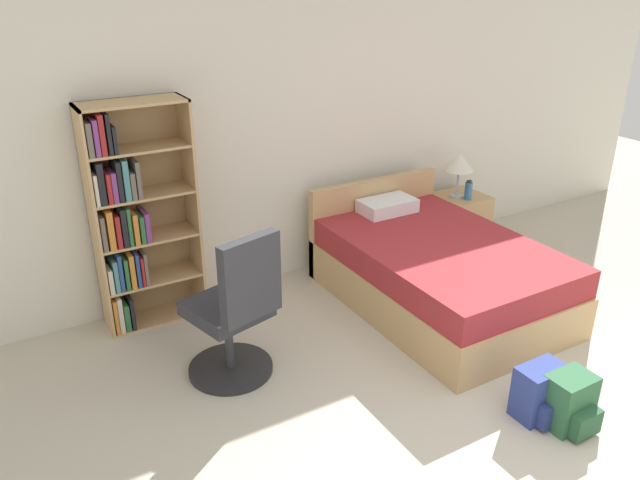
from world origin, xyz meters
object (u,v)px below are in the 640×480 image
object	(u,v)px
office_chair	(235,315)
backpack_blue	(541,393)
bed	(435,270)
backpack_green	(570,403)
bookshelf	(131,219)
table_lamp	(460,163)
water_bottle	(468,190)
nightstand	(459,220)

from	to	relation	value
office_chair	backpack_blue	world-z (taller)	office_chair
bed	office_chair	xyz separation A→B (m)	(-1.85, -0.14, 0.19)
bed	backpack_green	size ratio (longest dim) A/B	5.68
bookshelf	bed	world-z (taller)	bookshelf
office_chair	table_lamp	distance (m)	2.97
water_bottle	backpack_green	xyz separation A→B (m)	(-1.26, -2.35, -0.45)
office_chair	nightstand	size ratio (longest dim) A/B	2.13
office_chair	water_bottle	size ratio (longest dim) A/B	5.75
office_chair	backpack_blue	distance (m)	2.03
water_bottle	backpack_blue	world-z (taller)	water_bottle
nightstand	backpack_blue	distance (m)	2.68
bookshelf	backpack_blue	world-z (taller)	bookshelf
bookshelf	table_lamp	world-z (taller)	bookshelf
bookshelf	backpack_green	distance (m)	3.29
bookshelf	bed	xyz separation A→B (m)	(2.21, -0.93, -0.58)
nightstand	backpack_green	world-z (taller)	nightstand
table_lamp	water_bottle	xyz separation A→B (m)	(0.05, -0.11, -0.26)
backpack_blue	bookshelf	bearing A→B (deg)	127.45
table_lamp	backpack_blue	distance (m)	2.73
water_bottle	bookshelf	bearing A→B (deg)	175.95
table_lamp	water_bottle	bearing A→B (deg)	-66.41
bed	water_bottle	bearing A→B (deg)	35.88
bed	backpack_green	xyz separation A→B (m)	(-0.28, -1.64, -0.13)
bed	backpack_blue	size ratio (longest dim) A/B	5.71
nightstand	table_lamp	size ratio (longest dim) A/B	1.18
table_lamp	backpack_blue	xyz separation A→B (m)	(-1.29, -2.30, -0.70)
table_lamp	backpack_green	xyz separation A→B (m)	(-1.21, -2.45, -0.70)
bookshelf	backpack_blue	size ratio (longest dim) A/B	4.97
office_chair	backpack_green	bearing A→B (deg)	-43.62
bed	backpack_green	world-z (taller)	bed
office_chair	water_bottle	bearing A→B (deg)	16.74
nightstand	table_lamp	world-z (taller)	table_lamp
bed	nightstand	size ratio (longest dim) A/B	3.86
nightstand	table_lamp	bearing A→B (deg)	-174.73
bed	backpack_blue	world-z (taller)	bed
table_lamp	water_bottle	size ratio (longest dim) A/B	2.30
backpack_green	backpack_blue	bearing A→B (deg)	117.59
bookshelf	water_bottle	size ratio (longest dim) A/B	9.08
bed	water_bottle	xyz separation A→B (m)	(0.98, 0.71, 0.32)
nightstand	backpack_blue	size ratio (longest dim) A/B	1.48
office_chair	nightstand	bearing A→B (deg)	18.70
bookshelf	nightstand	world-z (taller)	bookshelf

